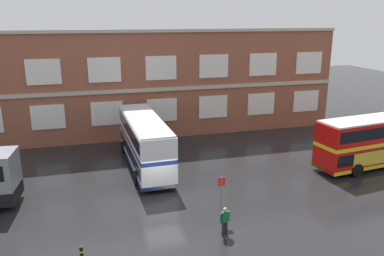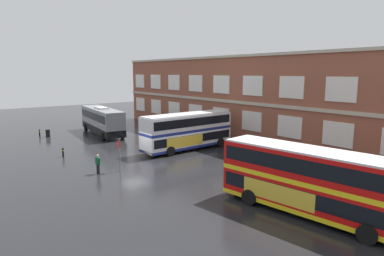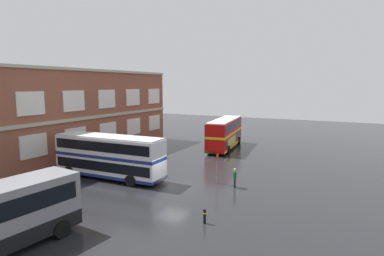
{
  "view_description": "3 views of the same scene",
  "coord_description": "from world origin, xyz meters",
  "px_view_note": "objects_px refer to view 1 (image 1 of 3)",
  "views": [
    {
      "loc": [
        -4.42,
        -23.05,
        11.77
      ],
      "look_at": [
        2.89,
        3.52,
        3.9
      ],
      "focal_mm": 36.61,
      "sensor_mm": 36.0,
      "label": 1
    },
    {
      "loc": [
        29.11,
        -15.3,
        8.55
      ],
      "look_at": [
        6.36,
        2.27,
        3.75
      ],
      "focal_mm": 31.25,
      "sensor_mm": 36.0,
      "label": 2
    },
    {
      "loc": [
        -22.85,
        -13.33,
        8.84
      ],
      "look_at": [
        6.04,
        1.06,
        4.39
      ],
      "focal_mm": 29.7,
      "sensor_mm": 36.0,
      "label": 3
    }
  ],
  "objects_px": {
    "double_decker_middle": "(378,140)",
    "safety_bollard_east": "(82,255)",
    "waiting_passenger": "(225,220)",
    "bus_stand_flag": "(221,194)",
    "double_decker_near": "(145,141)"
  },
  "relations": [
    {
      "from": "double_decker_middle",
      "to": "safety_bollard_east",
      "type": "bearing_deg",
      "value": -162.32
    },
    {
      "from": "waiting_passenger",
      "to": "safety_bollard_east",
      "type": "relative_size",
      "value": 1.79
    },
    {
      "from": "double_decker_middle",
      "to": "bus_stand_flag",
      "type": "xyz_separation_m",
      "value": [
        -15.24,
        -5.02,
        -0.51
      ]
    },
    {
      "from": "safety_bollard_east",
      "to": "bus_stand_flag",
      "type": "bearing_deg",
      "value": 16.64
    },
    {
      "from": "double_decker_middle",
      "to": "bus_stand_flag",
      "type": "relative_size",
      "value": 4.16
    },
    {
      "from": "double_decker_near",
      "to": "safety_bollard_east",
      "type": "distance_m",
      "value": 13.25
    },
    {
      "from": "bus_stand_flag",
      "to": "waiting_passenger",
      "type": "bearing_deg",
      "value": -103.05
    },
    {
      "from": "waiting_passenger",
      "to": "bus_stand_flag",
      "type": "height_order",
      "value": "bus_stand_flag"
    },
    {
      "from": "waiting_passenger",
      "to": "safety_bollard_east",
      "type": "distance_m",
      "value": 7.72
    },
    {
      "from": "double_decker_near",
      "to": "waiting_passenger",
      "type": "bearing_deg",
      "value": -77.13
    },
    {
      "from": "bus_stand_flag",
      "to": "safety_bollard_east",
      "type": "distance_m",
      "value": 8.53
    },
    {
      "from": "double_decker_near",
      "to": "bus_stand_flag",
      "type": "distance_m",
      "value": 10.2
    },
    {
      "from": "double_decker_near",
      "to": "safety_bollard_east",
      "type": "bearing_deg",
      "value": -112.57
    },
    {
      "from": "bus_stand_flag",
      "to": "safety_bollard_east",
      "type": "height_order",
      "value": "bus_stand_flag"
    },
    {
      "from": "double_decker_near",
      "to": "bus_stand_flag",
      "type": "height_order",
      "value": "double_decker_near"
    }
  ]
}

